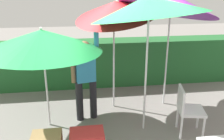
{
  "coord_description": "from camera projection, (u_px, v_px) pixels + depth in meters",
  "views": [
    {
      "loc": [
        -0.57,
        -3.89,
        2.59
      ],
      "look_at": [
        0.0,
        0.3,
        1.1
      ],
      "focal_mm": 39.37,
      "sensor_mm": 36.0,
      "label": 1
    }
  ],
  "objects": [
    {
      "name": "umbrella_rainbow",
      "position": [
        169.0,
        2.0,
        4.91
      ],
      "size": [
        2.1,
        2.04,
        2.77
      ],
      "color": "silver",
      "rests_on": "ground_plane"
    },
    {
      "name": "umbrella_yellow",
      "position": [
        148.0,
        7.0,
        3.89
      ],
      "size": [
        1.95,
        1.92,
        2.62
      ],
      "color": "silver",
      "rests_on": "ground_plane"
    },
    {
      "name": "umbrella_navy",
      "position": [
        115.0,
        9.0,
        4.77
      ],
      "size": [
        1.71,
        1.66,
        2.54
      ],
      "color": "silver",
      "rests_on": "ground_plane"
    },
    {
      "name": "hedge_row",
      "position": [
        102.0,
        62.0,
        6.57
      ],
      "size": [
        8.0,
        0.7,
        1.19
      ],
      "primitive_type": "cube",
      "color": "#23602D",
      "rests_on": "ground_plane"
    },
    {
      "name": "person_vendor",
      "position": [
        86.0,
        75.0,
        4.7
      ],
      "size": [
        0.56,
        0.29,
        1.88
      ],
      "color": "black",
      "rests_on": "ground_plane"
    },
    {
      "name": "umbrella_orange",
      "position": [
        42.0,
        40.0,
        4.22
      ],
      "size": [
        2.1,
        2.1,
        1.9
      ],
      "color": "silver",
      "rests_on": "ground_plane"
    },
    {
      "name": "chair_plastic",
      "position": [
        187.0,
        108.0,
        4.34
      ],
      "size": [
        0.52,
        0.52,
        0.89
      ],
      "color": "silver",
      "rests_on": "ground_plane"
    },
    {
      "name": "ground_plane",
      "position": [
        114.0,
        131.0,
        4.57
      ],
      "size": [
        24.0,
        24.0,
        0.0
      ],
      "primitive_type": "plane",
      "color": "gray"
    }
  ]
}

